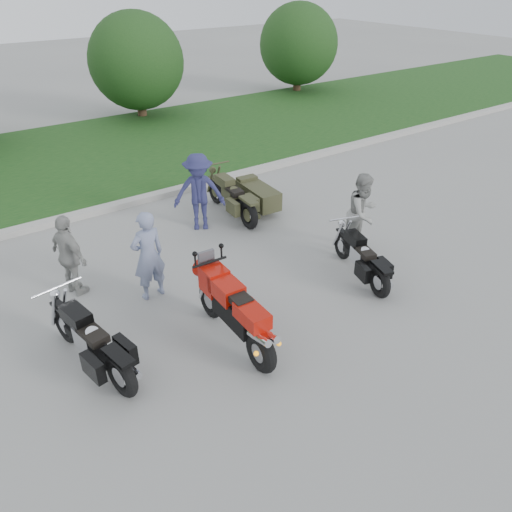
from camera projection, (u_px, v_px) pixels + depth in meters
ground at (255, 327)px, 8.60m from camera, size 80.00×80.00×0.00m
curb at (120, 205)px, 12.78m from camera, size 60.00×0.30×0.15m
grass_strip at (69, 160)px, 15.70m from camera, size 60.00×8.00×0.14m
tree_mid_right at (136, 61)px, 18.97m from camera, size 3.60×3.60×4.00m
tree_far_right at (299, 44)px, 22.96m from camera, size 3.60×3.60×4.00m
sportbike_red at (235, 311)px, 7.94m from camera, size 0.43×2.30×1.09m
cruiser_left at (94, 345)px, 7.50m from camera, size 0.66×2.35×0.91m
cruiser_right at (363, 260)px, 9.74m from camera, size 0.72×2.04×0.80m
cruiser_sidecar at (248, 197)px, 12.34m from camera, size 1.23×2.36×0.91m
person_stripe at (148, 256)px, 8.99m from camera, size 0.66×0.46×1.74m
person_grey at (363, 213)px, 10.51m from camera, size 0.95×0.80×1.74m
person_denim at (199, 192)px, 11.37m from camera, size 1.36×1.16×1.82m
person_back at (70, 256)px, 9.11m from camera, size 0.66×1.02×1.61m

